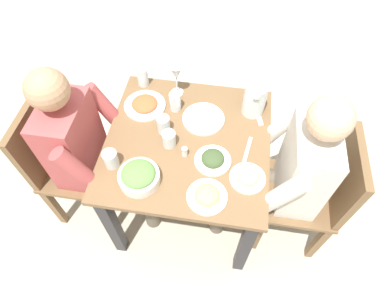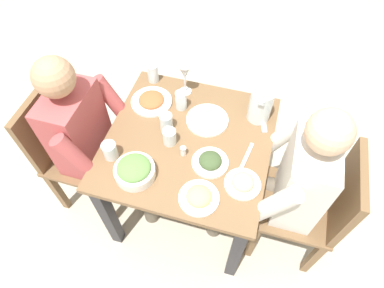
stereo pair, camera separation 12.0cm
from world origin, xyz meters
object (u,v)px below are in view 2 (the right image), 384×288
(water_glass_near_left, at_px, (181,100))
(salt_shaker, at_px, (184,151))
(dining_table, at_px, (189,154))
(wine_glass, at_px, (185,73))
(diner_far, at_px, (96,140))
(plate_dolmas, at_px, (210,161))
(chair_near, at_px, (314,205))
(water_glass_far_right, at_px, (166,122))
(plate_beans, at_px, (243,183))
(diner_near, at_px, (281,181))
(plate_fries, at_px, (199,197))
(salad_bowl, at_px, (134,170))
(water_glass_center, at_px, (169,137))
(plate_yoghurt, at_px, (207,119))
(water_pitcher, at_px, (261,105))
(water_glass_by_pitcher, at_px, (153,73))
(water_glass_far_left, at_px, (110,151))
(plate_rice_curry, at_px, (151,101))
(chair_far, at_px, (70,147))

(water_glass_near_left, distance_m, salt_shaker, 0.31)
(dining_table, bearing_deg, wine_glass, 19.43)
(diner_far, height_order, plate_dolmas, diner_far)
(dining_table, height_order, chair_near, chair_near)
(water_glass_far_right, bearing_deg, plate_beans, -116.61)
(diner_near, height_order, plate_fries, diner_near)
(diner_near, xyz_separation_m, salad_bowl, (-0.20, 0.68, 0.12))
(dining_table, bearing_deg, water_glass_center, 113.06)
(salad_bowl, relative_size, water_glass_near_left, 1.77)
(plate_beans, bearing_deg, wine_glass, 40.41)
(diner_far, xyz_separation_m, wine_glass, (0.41, -0.38, 0.22))
(wine_glass, height_order, salt_shaker, wine_glass)
(plate_yoghurt, bearing_deg, water_glass_near_left, 70.91)
(diner_near, relative_size, water_pitcher, 6.11)
(salad_bowl, bearing_deg, plate_beans, -80.09)
(water_glass_by_pitcher, distance_m, water_glass_far_left, 0.56)
(plate_dolmas, distance_m, water_glass_near_left, 0.40)
(diner_far, relative_size, plate_dolmas, 6.49)
(dining_table, xyz_separation_m, plate_rice_curry, (0.19, 0.27, 0.15))
(salad_bowl, distance_m, plate_fries, 0.32)
(diner_far, bearing_deg, plate_yoghurt, -67.22)
(dining_table, height_order, water_glass_far_right, water_glass_far_right)
(chair_near, bearing_deg, plate_yoghurt, 71.85)
(chair_far, relative_size, salad_bowl, 4.51)
(water_pitcher, height_order, water_glass_far_right, water_pitcher)
(diner_near, distance_m, plate_fries, 0.44)
(diner_near, height_order, water_glass_by_pitcher, diner_near)
(salad_bowl, bearing_deg, chair_far, 70.82)
(diner_near, height_order, diner_far, same)
(plate_beans, bearing_deg, water_glass_near_left, 47.27)
(diner_far, xyz_separation_m, salt_shaker, (-0.00, -0.50, 0.11))
(plate_dolmas, bearing_deg, diner_near, -82.87)
(dining_table, distance_m, chair_near, 0.71)
(plate_rice_curry, height_order, water_glass_far_left, water_glass_far_left)
(water_pitcher, distance_m, water_glass_far_left, 0.79)
(diner_near, xyz_separation_m, water_glass_far_left, (-0.14, 0.83, 0.12))
(water_glass_far_right, bearing_deg, plate_rice_curry, 43.13)
(diner_far, distance_m, salad_bowl, 0.38)
(water_glass_near_left, bearing_deg, plate_rice_curry, 94.31)
(diner_far, distance_m, water_glass_center, 0.43)
(plate_fries, bearing_deg, salt_shaker, 32.56)
(diner_far, relative_size, plate_beans, 6.83)
(wine_glass, bearing_deg, plate_dolmas, -149.33)
(chair_far, relative_size, plate_yoghurt, 3.87)
(water_glass_by_pitcher, bearing_deg, diner_far, 158.50)
(plate_dolmas, bearing_deg, chair_far, 88.58)
(water_glass_far_right, bearing_deg, water_glass_far_left, 139.86)
(plate_dolmas, xyz_separation_m, water_glass_far_left, (-0.09, 0.48, 0.03))
(diner_near, relative_size, plate_dolmas, 6.49)
(salad_bowl, distance_m, plate_dolmas, 0.36)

